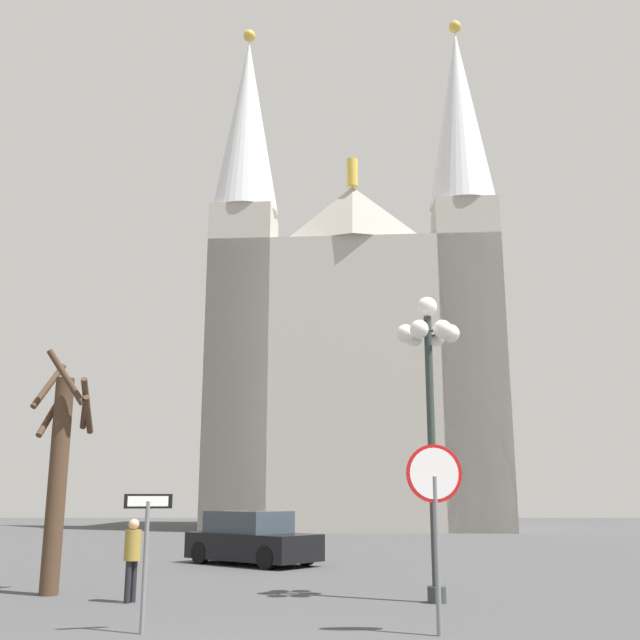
% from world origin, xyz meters
% --- Properties ---
extents(cathedral, '(18.31, 13.91, 32.33)m').
position_xyz_m(cathedral, '(3.43, 38.27, 10.22)').
color(cathedral, '#ADA89E').
rests_on(cathedral, ground).
extents(stop_sign, '(0.88, 0.19, 2.79)m').
position_xyz_m(stop_sign, '(2.88, 3.08, 1.99)').
color(stop_sign, slate).
rests_on(stop_sign, ground).
extents(one_way_arrow_sign, '(0.71, 0.24, 2.04)m').
position_xyz_m(one_way_arrow_sign, '(-1.55, 3.24, 1.33)').
color(one_way_arrow_sign, slate).
rests_on(one_way_arrow_sign, ground).
extents(street_lamp, '(1.32, 1.20, 6.09)m').
position_xyz_m(street_lamp, '(3.37, 6.50, 4.46)').
color(street_lamp, '#2D3833').
rests_on(street_lamp, ground).
extents(bare_tree, '(1.30, 1.21, 5.10)m').
position_xyz_m(bare_tree, '(-4.50, 7.61, 2.53)').
color(bare_tree, '#473323').
rests_on(bare_tree, ground).
extents(parked_car_near_black, '(4.31, 4.05, 1.54)m').
position_xyz_m(parked_car_near_black, '(-0.94, 14.52, 0.72)').
color(parked_car_near_black, black).
rests_on(parked_car_near_black, ground).
extents(pedestrian_walking, '(0.32, 0.32, 1.56)m').
position_xyz_m(pedestrian_walking, '(-2.56, 6.53, 0.94)').
color(pedestrian_walking, black).
rests_on(pedestrian_walking, ground).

